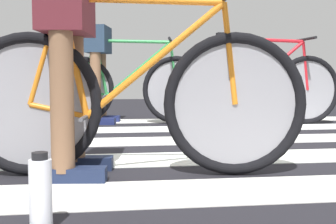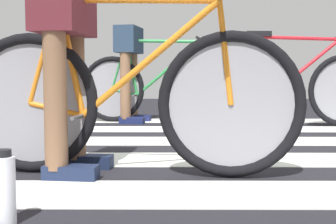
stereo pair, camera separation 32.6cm
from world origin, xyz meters
TOP-DOWN VIEW (x-y plane):
  - ground at (0.00, 0.00)m, footprint 18.00×14.00m
  - crosswalk_markings at (0.06, 0.16)m, footprint 5.43×4.24m
  - bicycle_1_of_3 at (-0.26, -0.62)m, footprint 1.73×0.52m
  - cyclist_1_of_3 at (-0.57, -0.59)m, footprint 0.35×0.43m
  - bicycle_2_of_3 at (1.16, 1.51)m, footprint 1.74×0.52m
  - bicycle_3_of_3 at (-0.18, 1.87)m, footprint 1.72×0.56m
  - cyclist_3_of_3 at (-0.49, 1.92)m, footprint 0.38×0.45m
  - water_bottle at (-0.59, -1.38)m, footprint 0.07×0.07m

SIDE VIEW (x-z plane):
  - ground at x=0.00m, z-range 0.00..0.02m
  - crosswalk_markings at x=0.06m, z-range 0.02..0.02m
  - water_bottle at x=-0.59m, z-range 0.01..0.27m
  - bicycle_1_of_3 at x=-0.26m, z-range -0.06..0.87m
  - bicycle_2_of_3 at x=1.16m, z-range -0.06..0.87m
  - bicycle_3_of_3 at x=-0.18m, z-range -0.06..0.87m
  - cyclist_1_of_3 at x=-0.57m, z-range 0.17..1.15m
  - cyclist_3_of_3 at x=-0.49m, z-range 0.17..1.20m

